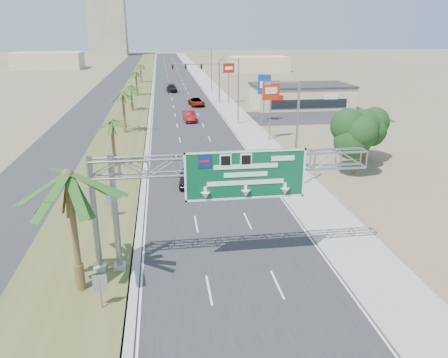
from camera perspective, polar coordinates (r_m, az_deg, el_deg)
name	(u,v)px	position (r m, az deg, el deg)	size (l,w,h in m)	color
road	(176,82)	(125.22, -6.31, 12.44)	(12.00, 300.00, 0.02)	#28282B
sidewalk_right	(206,82)	(125.79, -2.34, 12.58)	(4.00, 300.00, 0.10)	#9E9B93
median_grass	(139,83)	(125.28, -10.99, 12.24)	(7.00, 300.00, 0.12)	#495826
opposing_road	(113,83)	(125.81, -14.24, 12.02)	(8.00, 300.00, 0.02)	#28282B
sign_gantry	(218,173)	(25.78, -0.75, 0.80)	(16.75, 1.24, 7.50)	gray
palm_near	(67,175)	(24.01, -19.77, 0.45)	(5.70, 5.70, 8.35)	brown
palm_row_b	(111,122)	(47.56, -14.50, 7.24)	(3.99, 3.99, 5.95)	brown
palm_row_c	(123,93)	(63.15, -13.11, 10.85)	(3.99, 3.99, 6.75)	brown
palm_row_d	(131,86)	(81.11, -12.08, 11.75)	(3.99, 3.99, 5.45)	brown
palm_row_e	(136,73)	(99.91, -11.46, 13.47)	(3.99, 3.99, 6.15)	brown
palm_row_f	(140,65)	(124.82, -10.89, 14.37)	(3.99, 3.99, 5.75)	brown
streetlight_near	(294,141)	(39.27, 9.17, 4.90)	(3.27, 0.44, 10.00)	gray
streetlight_mid	(237,94)	(68.00, 1.71, 11.05)	(3.27, 0.44, 10.00)	gray
streetlight_far	(211,72)	(103.43, -1.77, 13.78)	(3.27, 0.44, 10.00)	gray
signal_mast	(209,79)	(87.33, -1.98, 12.92)	(10.28, 0.71, 8.00)	gray
store_building	(301,96)	(85.38, 10.00, 10.58)	(18.00, 10.00, 4.00)	#CEB38B
oak_near	(357,130)	(45.70, 17.01, 6.08)	(4.50, 4.50, 6.80)	brown
oak_far	(367,128)	(50.65, 18.17, 6.34)	(3.50, 3.50, 5.60)	brown
median_signback_a	(100,286)	(24.24, -15.87, -13.29)	(0.75, 0.08, 2.08)	gray
median_signback_b	(110,201)	(35.01, -14.64, -2.84)	(0.75, 0.08, 2.08)	gray
tower_distant	(107,22)	(265.84, -14.98, 19.15)	(20.00, 16.00, 35.00)	gray
building_distant_left	(48,61)	(179.41, -21.96, 14.15)	(24.00, 14.00, 6.00)	#CEB38B
building_distant_right	(258,64)	(158.52, 4.50, 14.76)	(20.00, 12.00, 5.00)	#CEB38B
car_left_lane	(188,178)	(41.57, -4.67, 0.18)	(1.74, 4.31, 1.47)	black
car_mid_lane	(189,116)	(71.04, -4.56, 8.17)	(1.74, 4.99, 1.65)	maroon
car_right_lane	(196,102)	(85.58, -3.62, 9.99)	(2.45, 5.31, 1.47)	gray
car_far	(172,88)	(105.86, -6.86, 11.68)	(2.32, 5.70, 1.65)	black
pole_sign_red_near	(271,94)	(57.79, 6.14, 11.04)	(2.40, 0.86, 8.00)	gray
pole_sign_blue	(264,86)	(69.69, 5.28, 11.95)	(1.96, 1.05, 7.63)	gray
pole_sign_red_far	(229,71)	(87.23, 0.62, 13.89)	(2.22, 0.54, 8.03)	gray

